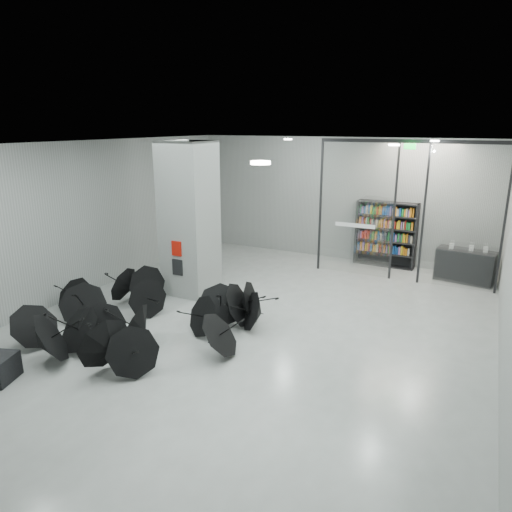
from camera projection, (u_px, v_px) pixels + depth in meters
The scene contains 9 objects.
room at pixel (236, 206), 9.22m from camera, with size 14.00×14.02×4.01m.
column at pixel (189, 219), 12.24m from camera, with size 1.20×1.20×4.00m, color slate.
fire_cabinet at pixel (177, 249), 11.88m from camera, with size 0.28×0.04×0.38m, color #A50A07.
info_panel at pixel (177, 267), 12.02m from camera, with size 0.30×0.03×0.42m, color black.
exit_sign at pixel (410, 146), 12.48m from camera, with size 0.30×0.06×0.15m, color #0CE533.
glass_partition at pixel (405, 206), 13.11m from camera, with size 5.06×0.08×4.00m.
bookshelf at pixel (386, 234), 14.80m from camera, with size 1.88×0.38×2.07m, color black, non-canonical shape.
shop_counter at pixel (465, 266), 13.44m from camera, with size 1.57×0.63×0.94m, color black.
umbrella_cluster at pixel (143, 321), 10.08m from camera, with size 5.49×4.76×1.30m.
Camera 1 is at (4.43, -8.00, 4.41)m, focal length 32.84 mm.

